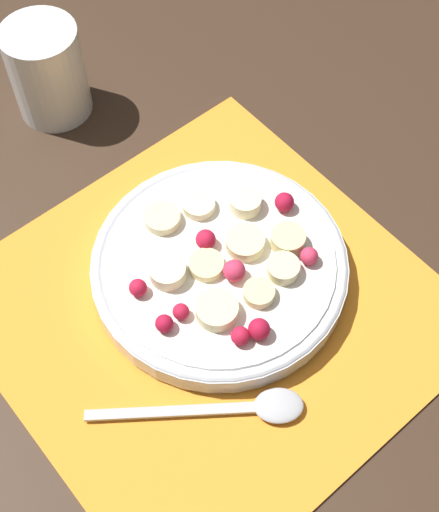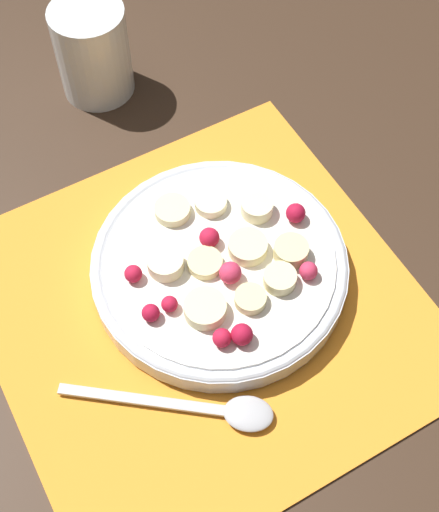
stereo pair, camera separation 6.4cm
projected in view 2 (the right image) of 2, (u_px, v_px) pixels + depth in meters
ground_plane at (203, 309)px, 0.65m from camera, size 3.00×3.00×0.00m
placemat at (203, 307)px, 0.65m from camera, size 0.38×0.38×0.01m
fruit_bowl at (220, 266)px, 0.65m from camera, size 0.24×0.24×0.05m
spoon at (213, 409)px, 0.59m from camera, size 0.16×0.13×0.01m
drinking_glass at (93, 51)px, 0.76m from camera, size 0.08×0.08×0.10m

